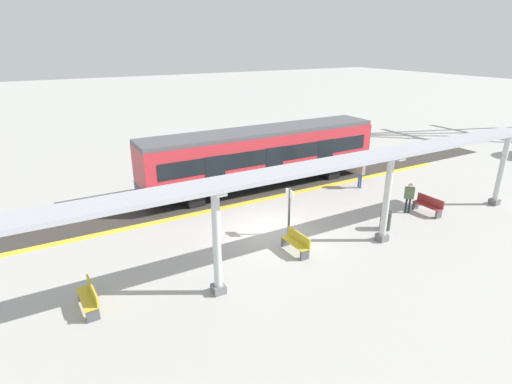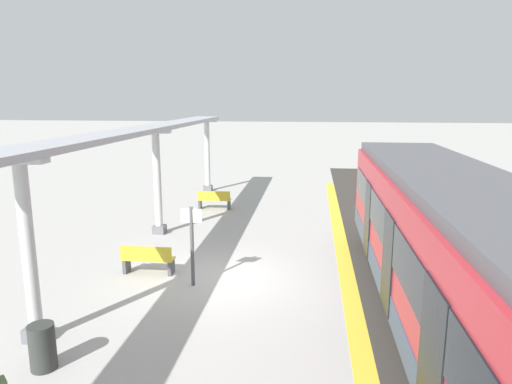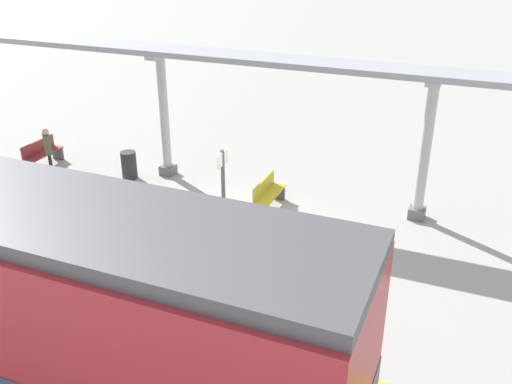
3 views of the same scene
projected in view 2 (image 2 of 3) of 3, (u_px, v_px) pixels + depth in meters
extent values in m
plane|color=#A9A8A3|center=(224.00, 279.00, 12.88)|extent=(176.00, 176.00, 0.00)
cube|color=yellow|center=(349.00, 285.00, 12.46)|extent=(0.46, 30.78, 0.01)
cube|color=#38332D|center=(418.00, 288.00, 12.24)|extent=(3.20, 42.78, 0.01)
cube|color=#BA2932|center=(455.00, 253.00, 9.17)|extent=(2.60, 14.36, 2.60)
cube|color=#394967|center=(451.00, 300.00, 9.38)|extent=(2.63, 14.38, 0.55)
cube|color=#515156|center=(462.00, 183.00, 8.89)|extent=(2.39, 14.36, 0.24)
cube|color=black|center=(389.00, 236.00, 9.27)|extent=(0.03, 13.21, 0.84)
cube|color=black|center=(367.00, 218.00, 12.87)|extent=(0.04, 1.10, 2.00)
cube|color=black|center=(387.00, 262.00, 9.38)|extent=(0.04, 1.10, 2.00)
cube|color=black|center=(431.00, 359.00, 5.89)|extent=(0.04, 1.10, 2.00)
cube|color=black|center=(405.00, 254.00, 13.97)|extent=(2.21, 0.90, 0.64)
cube|color=slate|center=(208.00, 188.00, 25.08)|extent=(0.44, 0.44, 0.30)
cylinder|color=silver|center=(207.00, 154.00, 24.70)|extent=(0.28, 0.28, 3.45)
cube|color=silver|center=(207.00, 121.00, 24.34)|extent=(1.10, 0.36, 0.12)
cube|color=slate|center=(160.00, 229.00, 17.20)|extent=(0.44, 0.44, 0.30)
cylinder|color=silver|center=(157.00, 180.00, 16.82)|extent=(0.28, 0.28, 3.45)
cube|color=silver|center=(155.00, 132.00, 16.46)|extent=(1.10, 0.36, 0.12)
cube|color=slate|center=(37.00, 333.00, 9.59)|extent=(0.44, 0.44, 0.30)
cylinder|color=silver|center=(28.00, 248.00, 9.21)|extent=(0.28, 0.28, 3.45)
cube|color=silver|center=(19.00, 160.00, 8.86)|extent=(1.10, 0.36, 0.12)
cube|color=#A8AAB2|center=(106.00, 137.00, 12.54)|extent=(1.20, 25.01, 0.16)
cube|color=gold|center=(148.00, 259.00, 13.22)|extent=(1.50, 0.45, 0.04)
cube|color=gold|center=(146.00, 253.00, 12.99)|extent=(1.50, 0.07, 0.40)
cube|color=#4C4C51|center=(127.00, 265.00, 13.34)|extent=(0.10, 0.40, 0.42)
cube|color=#4C4C51|center=(171.00, 267.00, 13.19)|extent=(0.10, 0.40, 0.42)
cube|color=gold|center=(214.00, 199.00, 20.93)|extent=(1.52, 0.51, 0.04)
cube|color=gold|center=(214.00, 196.00, 20.70)|extent=(1.50, 0.13, 0.40)
cube|color=#4C4C51|center=(200.00, 204.00, 21.03)|extent=(0.12, 0.40, 0.42)
cube|color=#4C4C51|center=(229.00, 205.00, 20.93)|extent=(0.12, 0.40, 0.42)
cylinder|color=#2E322F|center=(42.00, 347.00, 8.52)|extent=(0.48, 0.48, 0.88)
cylinder|color=#4C4C51|center=(192.00, 247.00, 12.21)|extent=(0.10, 0.10, 2.20)
cube|color=silver|center=(191.00, 216.00, 12.04)|extent=(0.56, 0.04, 0.36)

